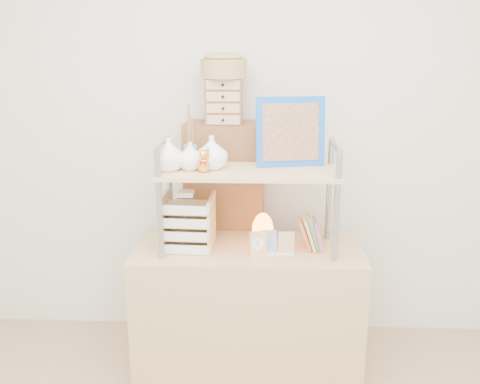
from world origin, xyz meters
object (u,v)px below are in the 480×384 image
object	(u,v)px
cabinet	(225,235)
letter_tray	(187,225)
desk	(248,311)
salt_lamp	(263,229)

from	to	relation	value
cabinet	letter_tray	distance (m)	0.46
desk	cabinet	bearing A→B (deg)	111.47
cabinet	letter_tray	world-z (taller)	cabinet
desk	letter_tray	world-z (taller)	letter_tray
salt_lamp	letter_tray	bearing A→B (deg)	-174.71
letter_tray	salt_lamp	distance (m)	0.40
letter_tray	cabinet	bearing A→B (deg)	65.44
cabinet	desk	bearing A→B (deg)	-65.84
desk	letter_tray	bearing A→B (deg)	-178.52
cabinet	salt_lamp	xyz separation A→B (m)	(0.22, -0.34, 0.17)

